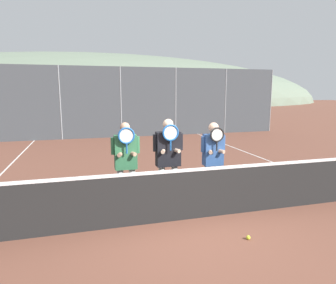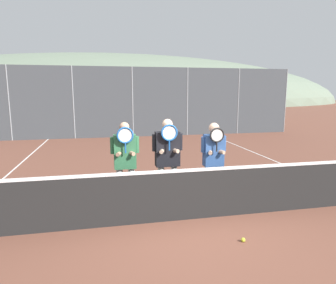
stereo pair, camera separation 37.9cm
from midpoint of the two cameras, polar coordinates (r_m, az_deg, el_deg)
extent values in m
plane|color=brown|center=(5.79, 5.55, -14.50)|extent=(120.00, 120.00, 0.00)
ellipsoid|color=slate|center=(62.62, -10.60, 7.39)|extent=(95.83, 53.24, 18.63)
cube|color=tan|center=(23.46, -9.38, 7.79)|extent=(18.91, 5.00, 3.26)
cube|color=#4C4C51|center=(23.47, -9.50, 12.21)|extent=(19.41, 5.50, 0.36)
cylinder|color=gray|center=(16.09, -27.44, 6.57)|extent=(0.06, 0.06, 3.58)
cylinder|color=gray|center=(15.57, -16.93, 7.17)|extent=(0.06, 0.06, 3.58)
cylinder|color=gray|center=(15.60, -6.08, 7.54)|extent=(0.06, 0.06, 3.58)
cylinder|color=gray|center=(16.17, 4.38, 7.64)|extent=(0.06, 0.06, 3.58)
cylinder|color=gray|center=(17.23, 13.85, 7.51)|extent=(0.06, 0.06, 3.58)
cylinder|color=gray|center=(18.68, 22.02, 7.24)|extent=(0.06, 0.06, 3.58)
cube|color=#42474C|center=(15.60, -6.08, 7.54)|extent=(17.56, 0.02, 3.58)
cube|color=black|center=(5.62, 5.63, -10.19)|extent=(11.13, 0.02, 0.92)
cube|color=white|center=(5.47, 5.71, -5.42)|extent=(11.13, 0.03, 0.06)
cube|color=white|center=(10.20, 23.39, -4.51)|extent=(0.05, 16.00, 0.01)
cylinder|color=white|center=(6.13, -7.39, -8.86)|extent=(0.13, 0.13, 0.85)
cylinder|color=white|center=(6.15, -5.17, -8.75)|extent=(0.13, 0.13, 0.85)
cube|color=#337047|center=(5.94, -6.41, -1.82)|extent=(0.43, 0.22, 0.67)
sphere|color=tan|center=(5.87, -6.50, 2.86)|extent=(0.19, 0.19, 0.19)
cylinder|color=#337047|center=(5.90, -8.76, -0.66)|extent=(0.08, 0.08, 0.33)
cylinder|color=#337047|center=(5.95, -4.13, -0.49)|extent=(0.08, 0.08, 0.33)
cylinder|color=tan|center=(5.85, -7.37, -2.17)|extent=(0.16, 0.27, 0.08)
cylinder|color=tan|center=(5.87, -5.28, -2.09)|extent=(0.16, 0.27, 0.08)
cylinder|color=#1E5BAD|center=(5.75, -6.26, -1.14)|extent=(0.03, 0.03, 0.20)
torus|color=#1E5BAD|center=(5.71, -6.30, 1.27)|extent=(0.32, 0.03, 0.32)
cylinder|color=silver|center=(5.71, -6.30, 1.27)|extent=(0.27, 0.00, 0.27)
cylinder|color=white|center=(6.16, 0.45, -8.56)|extent=(0.13, 0.13, 0.88)
cylinder|color=white|center=(6.22, 2.87, -8.39)|extent=(0.13, 0.13, 0.88)
cube|color=black|center=(5.99, 1.70, -1.33)|extent=(0.48, 0.22, 0.69)
sphere|color=#DBB293|center=(5.92, 1.73, 3.39)|extent=(0.21, 0.21, 0.21)
cylinder|color=black|center=(5.91, -0.81, -0.15)|extent=(0.08, 0.08, 0.34)
cylinder|color=black|center=(6.04, 4.18, 0.04)|extent=(0.08, 0.08, 0.34)
cylinder|color=#DBB293|center=(5.88, 0.76, -1.69)|extent=(0.16, 0.27, 0.08)
cylinder|color=#DBB293|center=(5.94, 3.05, -1.59)|extent=(0.16, 0.27, 0.08)
cylinder|color=#1E5BAD|center=(5.80, 2.13, -0.65)|extent=(0.03, 0.03, 0.20)
torus|color=#1E5BAD|center=(5.76, 2.15, 1.77)|extent=(0.33, 0.04, 0.33)
cylinder|color=silver|center=(5.76, 2.15, 1.77)|extent=(0.27, 0.00, 0.27)
cylinder|color=black|center=(6.43, 9.24, -8.12)|extent=(0.13, 0.13, 0.83)
cylinder|color=black|center=(6.51, 11.08, -7.95)|extent=(0.13, 0.13, 0.83)
cube|color=#335693|center=(6.28, 10.37, -1.56)|extent=(0.40, 0.22, 0.66)
sphere|color=tan|center=(6.21, 10.50, 2.63)|extent=(0.21, 0.21, 0.21)
cylinder|color=#335693|center=(6.18, 8.46, -0.49)|extent=(0.08, 0.08, 0.32)
cylinder|color=#335693|center=(6.35, 12.30, -0.34)|extent=(0.08, 0.08, 0.32)
cylinder|color=tan|center=(6.17, 9.82, -1.88)|extent=(0.16, 0.27, 0.08)
cylinder|color=tan|center=(6.24, 11.54, -1.79)|extent=(0.16, 0.27, 0.08)
cylinder|color=black|center=(6.10, 11.04, -0.90)|extent=(0.03, 0.03, 0.20)
torus|color=black|center=(6.06, 11.11, 1.30)|extent=(0.30, 0.03, 0.30)
cylinder|color=silver|center=(6.06, 11.11, 1.30)|extent=(0.25, 0.00, 0.25)
cube|color=black|center=(19.03, -23.78, 3.83)|extent=(4.35, 1.89, 0.77)
cube|color=#2D3842|center=(18.98, -23.92, 5.94)|extent=(2.39, 1.74, 0.63)
cylinder|color=black|center=(17.88, -19.86, 2.50)|extent=(0.60, 0.16, 0.60)
cylinder|color=black|center=(19.78, -19.13, 3.18)|extent=(0.60, 0.16, 0.60)
cylinder|color=black|center=(18.48, -28.58, 2.11)|extent=(0.60, 0.16, 0.60)
cylinder|color=black|center=(20.32, -27.07, 2.81)|extent=(0.60, 0.16, 0.60)
cube|color=#285638|center=(18.93, -8.01, 4.49)|extent=(4.75, 1.80, 0.75)
cube|color=#2D3842|center=(18.88, -8.06, 6.54)|extent=(2.61, 1.66, 0.61)
cylinder|color=black|center=(18.23, -2.92, 3.19)|extent=(0.60, 0.16, 0.60)
cylinder|color=black|center=(20.04, -3.76, 3.78)|extent=(0.60, 0.16, 0.60)
cylinder|color=black|center=(18.01, -12.68, 2.89)|extent=(0.60, 0.16, 0.60)
cylinder|color=black|center=(19.84, -12.63, 3.50)|extent=(0.60, 0.16, 0.60)
cube|color=#B2B7BC|center=(19.49, 8.09, 4.66)|extent=(4.69, 1.73, 0.76)
cube|color=#2D3842|center=(19.44, 8.14, 6.69)|extent=(2.58, 1.59, 0.62)
cylinder|color=black|center=(19.30, 13.23, 3.31)|extent=(0.60, 0.16, 0.60)
cylinder|color=black|center=(20.91, 11.17, 3.86)|extent=(0.60, 0.16, 0.60)
cylinder|color=black|center=(18.21, 4.50, 3.17)|extent=(0.60, 0.16, 0.60)
cylinder|color=black|center=(19.91, 3.05, 3.74)|extent=(0.60, 0.16, 0.60)
sphere|color=#CCDB33|center=(5.18, 16.28, -17.49)|extent=(0.07, 0.07, 0.07)
camera|label=1|loc=(0.19, -88.24, 0.30)|focal=32.00mm
camera|label=2|loc=(0.19, 91.76, -0.30)|focal=32.00mm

